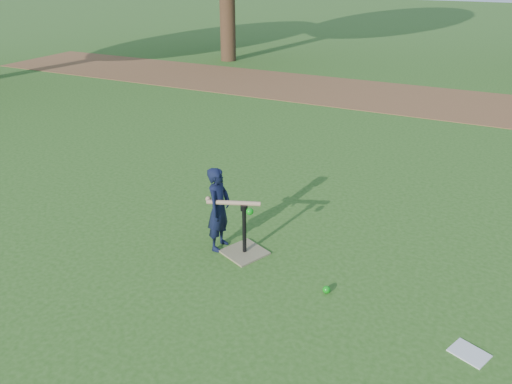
% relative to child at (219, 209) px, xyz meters
% --- Properties ---
extents(ground, '(80.00, 80.00, 0.00)m').
position_rel_child_xyz_m(ground, '(0.40, 0.38, -0.50)').
color(ground, '#285116').
rests_on(ground, ground).
extents(dirt_strip, '(24.00, 3.00, 0.01)m').
position_rel_child_xyz_m(dirt_strip, '(0.40, 7.88, -0.49)').
color(dirt_strip, brown).
rests_on(dirt_strip, ground).
extents(child, '(0.26, 0.38, 1.00)m').
position_rel_child_xyz_m(child, '(0.00, 0.00, 0.00)').
color(child, black).
rests_on(child, ground).
extents(wiffle_ball_ground, '(0.08, 0.08, 0.08)m').
position_rel_child_xyz_m(wiffle_ball_ground, '(1.41, -0.30, -0.46)').
color(wiffle_ball_ground, '#0C8A11').
rests_on(wiffle_ball_ground, ground).
extents(clipboard, '(0.37, 0.33, 0.01)m').
position_rel_child_xyz_m(clipboard, '(2.79, -0.59, -0.49)').
color(clipboard, silver).
rests_on(clipboard, ground).
extents(batting_tee, '(0.57, 0.57, 0.61)m').
position_rel_child_xyz_m(batting_tee, '(0.32, 0.00, -0.39)').
color(batting_tee, '#7F7450').
rests_on(batting_tee, ground).
extents(swing_action, '(0.62, 0.26, 0.09)m').
position_rel_child_xyz_m(swing_action, '(0.22, -0.04, 0.12)').
color(swing_action, tan).
rests_on(swing_action, ground).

